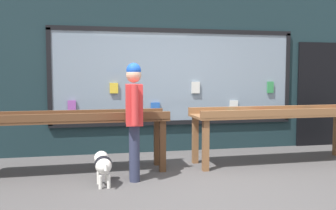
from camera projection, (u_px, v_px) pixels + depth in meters
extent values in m
plane|color=#474444|center=(199.00, 187.00, 4.84)|extent=(40.00, 40.00, 0.00)
cube|color=#192D33|center=(163.00, 64.00, 7.05)|extent=(7.90, 0.20, 3.31)
cube|color=gray|center=(176.00, 77.00, 6.99)|extent=(4.54, 0.03, 1.71)
cube|color=black|center=(176.00, 31.00, 6.92)|extent=(4.62, 0.06, 0.08)
cube|color=black|center=(176.00, 122.00, 7.05)|extent=(4.62, 0.06, 0.08)
cube|color=black|center=(49.00, 77.00, 6.52)|extent=(0.08, 0.06, 1.71)
cube|color=black|center=(287.00, 77.00, 7.46)|extent=(0.08, 0.06, 1.71)
cube|color=#994CA5|center=(72.00, 107.00, 6.60)|extent=(0.14, 0.03, 0.25)
cube|color=yellow|center=(114.00, 88.00, 6.72)|extent=(0.15, 0.03, 0.19)
cube|color=#2659B2|center=(155.00, 108.00, 6.91)|extent=(0.17, 0.03, 0.20)
cube|color=silver|center=(196.00, 88.00, 7.04)|extent=(0.16, 0.03, 0.22)
cube|color=silver|center=(234.00, 106.00, 7.23)|extent=(0.16, 0.03, 0.23)
cube|color=#338C4C|center=(270.00, 87.00, 7.36)|extent=(0.13, 0.03, 0.23)
cube|color=black|center=(318.00, 94.00, 7.63)|extent=(0.90, 0.04, 2.10)
cube|color=brown|center=(163.00, 146.00, 5.57)|extent=(0.09, 0.09, 0.77)
cube|color=brown|center=(157.00, 141.00, 5.98)|extent=(0.09, 0.09, 0.77)
cube|color=brown|center=(70.00, 120.00, 5.45)|extent=(2.87, 0.64, 0.04)
cube|color=brown|center=(70.00, 118.00, 5.19)|extent=(2.86, 0.11, 0.12)
cube|color=brown|center=(71.00, 114.00, 5.70)|extent=(2.86, 0.11, 0.12)
cube|color=#994CA5|center=(16.00, 120.00, 5.21)|extent=(0.18, 0.21, 0.02)
cube|color=#994CA5|center=(52.00, 119.00, 5.23)|extent=(0.17, 0.22, 0.03)
cube|color=#338C4C|center=(88.00, 118.00, 5.43)|extent=(0.19, 0.22, 0.02)
cube|color=#338C4C|center=(121.00, 117.00, 5.63)|extent=(0.21, 0.25, 0.02)
cube|color=silver|center=(159.00, 116.00, 5.67)|extent=(0.20, 0.24, 0.02)
cube|color=brown|center=(206.00, 146.00, 5.61)|extent=(0.09, 0.09, 0.77)
cube|color=brown|center=(195.00, 140.00, 6.12)|extent=(0.09, 0.09, 0.77)
cube|color=brown|center=(278.00, 115.00, 6.13)|extent=(2.87, 0.74, 0.04)
cube|color=brown|center=(288.00, 113.00, 5.82)|extent=(2.86, 0.11, 0.12)
cube|color=brown|center=(268.00, 109.00, 6.43)|extent=(2.86, 0.11, 0.12)
cube|color=#2659B2|center=(205.00, 116.00, 5.67)|extent=(0.16, 0.21, 0.03)
cube|color=orange|center=(224.00, 115.00, 5.84)|extent=(0.14, 0.20, 0.03)
cube|color=#5999A5|center=(232.00, 112.00, 6.17)|extent=(0.17, 0.22, 0.03)
cube|color=silver|center=(250.00, 113.00, 6.16)|extent=(0.21, 0.25, 0.02)
cube|color=red|center=(266.00, 112.00, 6.20)|extent=(0.17, 0.24, 0.02)
cube|color=black|center=(292.00, 114.00, 6.01)|extent=(0.19, 0.22, 0.02)
cube|color=yellow|center=(309.00, 113.00, 6.07)|extent=(0.15, 0.21, 0.03)
cube|color=black|center=(310.00, 111.00, 6.46)|extent=(0.14, 0.20, 0.02)
cube|color=black|center=(335.00, 112.00, 6.23)|extent=(0.19, 0.26, 0.02)
cylinder|color=#2D334C|center=(135.00, 153.00, 5.04)|extent=(0.14, 0.14, 0.77)
cylinder|color=#2D334C|center=(134.00, 151.00, 5.19)|extent=(0.14, 0.14, 0.77)
cube|color=red|center=(134.00, 104.00, 5.07)|extent=(0.25, 0.45, 0.55)
cylinder|color=red|center=(135.00, 105.00, 4.79)|extent=(0.09, 0.09, 0.52)
cylinder|color=red|center=(133.00, 102.00, 5.34)|extent=(0.09, 0.09, 0.52)
sphere|color=tan|center=(134.00, 75.00, 5.04)|extent=(0.21, 0.21, 0.21)
sphere|color=blue|center=(134.00, 70.00, 5.03)|extent=(0.20, 0.20, 0.20)
ellipsoid|color=white|center=(103.00, 165.00, 4.84)|extent=(0.24, 0.39, 0.21)
ellipsoid|color=black|center=(103.00, 164.00, 4.84)|extent=(0.24, 0.24, 0.23)
sphere|color=white|center=(101.00, 158.00, 5.06)|extent=(0.19, 0.19, 0.19)
cylinder|color=white|center=(105.00, 167.00, 4.63)|extent=(0.04, 0.10, 0.12)
cylinder|color=white|center=(107.00, 177.00, 4.98)|extent=(0.04, 0.04, 0.17)
cylinder|color=white|center=(98.00, 178.00, 4.95)|extent=(0.04, 0.04, 0.17)
cylinder|color=white|center=(109.00, 182.00, 4.76)|extent=(0.04, 0.04, 0.17)
cylinder|color=white|center=(100.00, 182.00, 4.73)|extent=(0.04, 0.04, 0.17)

